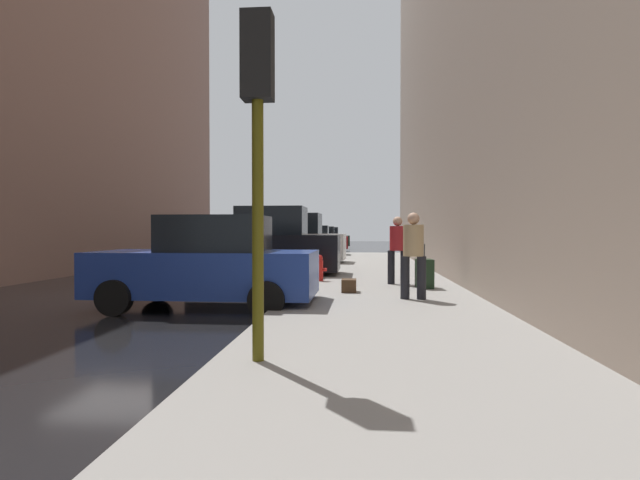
# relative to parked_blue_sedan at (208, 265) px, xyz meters

# --- Properties ---
(ground_plane) EXTENTS (120.00, 120.00, 0.00)m
(ground_plane) POSITION_rel_parked_blue_sedan_xyz_m (-2.65, 1.72, -0.85)
(ground_plane) COLOR black
(sidewalk) EXTENTS (4.00, 40.00, 0.15)m
(sidewalk) POSITION_rel_parked_blue_sedan_xyz_m (3.35, 1.72, -0.77)
(sidewalk) COLOR gray
(sidewalk) RESTS_ON ground_plane
(parked_blue_sedan) EXTENTS (4.22, 2.09, 1.79)m
(parked_blue_sedan) POSITION_rel_parked_blue_sedan_xyz_m (0.00, 0.00, 0.00)
(parked_blue_sedan) COLOR navy
(parked_blue_sedan) RESTS_ON ground_plane
(parked_black_suv) EXTENTS (4.60, 2.07, 2.25)m
(parked_black_suv) POSITION_rel_parked_blue_sedan_xyz_m (-0.00, 6.09, 0.18)
(parked_black_suv) COLOR black
(parked_black_suv) RESTS_ON ground_plane
(parked_white_van) EXTENTS (4.66, 2.19, 2.25)m
(parked_white_van) POSITION_rel_parked_blue_sedan_xyz_m (-0.00, 12.00, 0.18)
(parked_white_van) COLOR silver
(parked_white_van) RESTS_ON ground_plane
(parked_silver_sedan) EXTENTS (4.23, 2.11, 1.79)m
(parked_silver_sedan) POSITION_rel_parked_blue_sedan_xyz_m (-0.00, 18.79, 0.00)
(parked_silver_sedan) COLOR #B7BABF
(parked_silver_sedan) RESTS_ON ground_plane
(parked_red_hatchback) EXTENTS (4.26, 2.18, 1.79)m
(parked_red_hatchback) POSITION_rel_parked_blue_sedan_xyz_m (-0.00, 25.11, 0.00)
(parked_red_hatchback) COLOR #B2191E
(parked_red_hatchback) RESTS_ON ground_plane
(parked_dark_green_sedan) EXTENTS (4.25, 2.14, 1.79)m
(parked_dark_green_sedan) POSITION_rel_parked_blue_sedan_xyz_m (-0.00, 31.17, 0.00)
(parked_dark_green_sedan) COLOR #193828
(parked_dark_green_sedan) RESTS_ON ground_plane
(fire_hydrant) EXTENTS (0.42, 0.22, 0.70)m
(fire_hydrant) POSITION_rel_parked_blue_sedan_xyz_m (1.80, 4.03, -0.35)
(fire_hydrant) COLOR red
(fire_hydrant) RESTS_ON sidewalk
(traffic_light) EXTENTS (0.32, 0.32, 3.60)m
(traffic_light) POSITION_rel_parked_blue_sedan_xyz_m (1.85, -4.25, 1.91)
(traffic_light) COLOR #514C0F
(traffic_light) RESTS_ON sidewalk
(pedestrian_in_red_jacket) EXTENTS (0.51, 0.41, 1.71)m
(pedestrian_in_red_jacket) POSITION_rel_parked_blue_sedan_xyz_m (3.85, 3.36, 0.26)
(pedestrian_in_red_jacket) COLOR black
(pedestrian_in_red_jacket) RESTS_ON sidewalk
(pedestrian_in_tan_coat) EXTENTS (0.52, 0.46, 1.71)m
(pedestrian_in_tan_coat) POSITION_rel_parked_blue_sedan_xyz_m (3.96, 0.58, 0.26)
(pedestrian_in_tan_coat) COLOR black
(pedestrian_in_tan_coat) RESTS_ON sidewalk
(rolling_suitcase) EXTENTS (0.39, 0.58, 1.04)m
(rolling_suitcase) POSITION_rel_parked_blue_sedan_xyz_m (4.42, 2.57, -0.36)
(rolling_suitcase) COLOR black
(rolling_suitcase) RESTS_ON sidewalk
(duffel_bag) EXTENTS (0.32, 0.44, 0.28)m
(duffel_bag) POSITION_rel_parked_blue_sedan_xyz_m (2.66, 1.65, -0.56)
(duffel_bag) COLOR #472D19
(duffel_bag) RESTS_ON sidewalk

